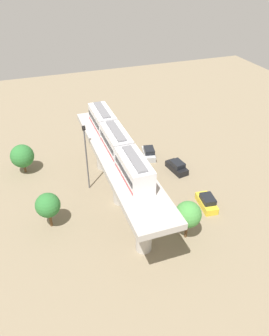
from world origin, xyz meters
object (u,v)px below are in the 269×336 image
object	(u,v)px
parked_car_black	(177,167)
parked_car_silver	(149,153)
signal_post	(86,156)
train	(116,142)
parked_car_yellow	(207,202)
tree_mid_lot	(22,156)
tree_far_corner	(188,214)
tree_near_viaduct	(48,205)

from	to	relation	value
parked_car_black	parked_car_silver	bearing A→B (deg)	-72.45
parked_car_silver	signal_post	bearing A→B (deg)	35.72
train	parked_car_yellow	distance (m)	15.23
train	parked_car_silver	distance (m)	14.95
parked_car_silver	tree_mid_lot	xyz separation A→B (m)	(20.50, -2.42, 2.28)
parked_car_silver	tree_far_corner	world-z (taller)	tree_far_corner
train	parked_car_yellow	size ratio (longest dim) A/B	4.67
tree_near_viaduct	tree_far_corner	xyz separation A→B (m)	(-15.59, 7.67, 0.25)
tree_far_corner	tree_near_viaduct	bearing A→B (deg)	-26.20
tree_mid_lot	tree_near_viaduct	bearing A→B (deg)	99.19
parked_car_black	tree_mid_lot	distance (m)	24.63
parked_car_yellow	tree_near_viaduct	world-z (taller)	tree_near_viaduct
parked_car_silver	signal_post	xyz separation A→B (m)	(11.73, 5.21, 4.97)
train	tree_near_viaduct	size ratio (longest dim) A/B	4.06
parked_car_yellow	tree_mid_lot	bearing A→B (deg)	-29.49
parked_car_black	tree_near_viaduct	world-z (taller)	tree_near_viaduct
train	signal_post	distance (m)	6.23
parked_car_silver	train	bearing A→B (deg)	58.97
parked_car_silver	tree_far_corner	xyz separation A→B (m)	(2.66, 19.18, 2.96)
parked_car_black	parked_car_silver	size ratio (longest dim) A/B	0.99
train	parked_car_black	distance (m)	14.40
tree_far_corner	train	bearing A→B (deg)	-60.91
parked_car_black	tree_far_corner	xyz separation A→B (m)	(5.37, 13.67, 2.96)
parked_car_yellow	signal_post	world-z (taller)	signal_post
train	parked_car_silver	size ratio (longest dim) A/B	4.58
parked_car_black	parked_car_yellow	world-z (taller)	same
parked_car_silver	tree_mid_lot	world-z (taller)	tree_mid_lot
train	parked_car_yellow	world-z (taller)	train
train	parked_car_black	xyz separation A→B (m)	(-11.04, -3.49, -8.57)
tree_far_corner	parked_car_black	bearing A→B (deg)	-111.45
parked_car_yellow	tree_mid_lot	size ratio (longest dim) A/B	0.90
signal_post	tree_far_corner	bearing A→B (deg)	122.99
signal_post	parked_car_yellow	bearing A→B (deg)	146.18
tree_mid_lot	tree_far_corner	xyz separation A→B (m)	(-17.84, 21.59, 0.68)
tree_far_corner	tree_mid_lot	bearing A→B (deg)	-50.43
tree_far_corner	signal_post	size ratio (longest dim) A/B	0.52
train	parked_car_black	size ratio (longest dim) A/B	4.63
tree_mid_lot	tree_far_corner	world-z (taller)	tree_far_corner
train	parked_car_yellow	xyz separation A→B (m)	(-11.10, 5.93, -8.57)
tree_near_viaduct	parked_car_yellow	bearing A→B (deg)	170.76
parked_car_yellow	train	bearing A→B (deg)	-20.93
parked_car_yellow	tree_near_viaduct	size ratio (longest dim) A/B	0.87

